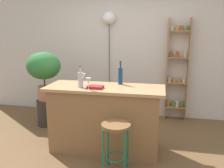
% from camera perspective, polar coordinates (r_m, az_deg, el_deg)
% --- Properties ---
extents(ground, '(12.00, 12.00, 0.00)m').
position_cam_1_polar(ground, '(3.41, -2.86, -17.70)').
color(ground, brown).
extents(back_wall, '(6.40, 0.10, 2.80)m').
position_cam_1_polar(back_wall, '(4.86, 2.85, 8.89)').
color(back_wall, beige).
rests_on(back_wall, ground).
extents(kitchen_counter, '(1.67, 0.63, 0.96)m').
position_cam_1_polar(kitchen_counter, '(3.46, -1.68, -8.32)').
color(kitchen_counter, olive).
rests_on(kitchen_counter, ground).
extents(bar_stool, '(0.35, 0.35, 0.64)m').
position_cam_1_polar(bar_stool, '(2.93, 0.96, -12.46)').
color(bar_stool, '#196642').
rests_on(bar_stool, ground).
extents(spice_shelf, '(0.41, 0.17, 1.97)m').
position_cam_1_polar(spice_shelf, '(4.71, 15.43, 3.09)').
color(spice_shelf, '#9E7042').
rests_on(spice_shelf, ground).
extents(plant_stool, '(0.34, 0.34, 0.49)m').
position_cam_1_polar(plant_stool, '(4.59, -15.54, -6.60)').
color(plant_stool, '#2D2823').
rests_on(plant_stool, ground).
extents(potted_plant, '(0.61, 0.55, 0.88)m').
position_cam_1_polar(potted_plant, '(4.39, -16.18, 3.64)').
color(potted_plant, '#A86B4C').
rests_on(potted_plant, plant_stool).
extents(bottle_olive_oil, '(0.07, 0.07, 0.30)m').
position_cam_1_polar(bottle_olive_oil, '(3.29, -7.64, 1.14)').
color(bottle_olive_oil, '#B2B2B7').
rests_on(bottle_olive_oil, kitchen_counter).
extents(bottle_sauce_amber, '(0.07, 0.07, 0.34)m').
position_cam_1_polar(bottle_sauce_amber, '(3.45, 2.04, 2.07)').
color(bottle_sauce_amber, navy).
rests_on(bottle_sauce_amber, kitchen_counter).
extents(wine_glass_left, '(0.07, 0.07, 0.16)m').
position_cam_1_polar(wine_glass_left, '(3.13, -5.73, 0.66)').
color(wine_glass_left, silver).
rests_on(wine_glass_left, kitchen_counter).
extents(wine_glass_center, '(0.07, 0.07, 0.16)m').
position_cam_1_polar(wine_glass_center, '(3.46, -7.02, 1.79)').
color(wine_glass_center, silver).
rests_on(wine_glass_center, kitchen_counter).
extents(cookbook, '(0.22, 0.16, 0.03)m').
position_cam_1_polar(cookbook, '(3.23, -4.02, -0.74)').
color(cookbook, maroon).
rests_on(cookbook, kitchen_counter).
extents(pendant_globe_light, '(0.25, 0.25, 2.10)m').
position_cam_1_polar(pendant_globe_light, '(4.80, -0.69, 15.47)').
color(pendant_globe_light, black).
rests_on(pendant_globe_light, ground).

